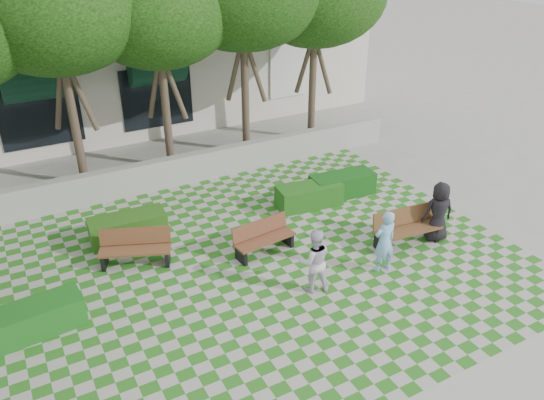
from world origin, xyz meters
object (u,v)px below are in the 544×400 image
hedge_west (36,319)px  hedge_east (342,185)px  bench_west (135,248)px  person_blue (384,242)px  hedge_midright (309,196)px  bench_mid (263,238)px  person_dark (438,212)px  hedge_midleft (128,228)px  bench_east (406,228)px  person_white (314,261)px

hedge_west → hedge_east: bearing=12.8°
bench_west → person_blue: size_ratio=1.12×
bench_west → hedge_midright: 5.17m
bench_mid → hedge_midright: bearing=26.8°
hedge_west → person_dark: 9.51m
hedge_west → bench_mid: bearing=4.2°
bench_mid → hedge_midright: 2.72m
bench_west → person_blue: person_blue is taller
hedge_east → hedge_midleft: size_ratio=1.00×
bench_east → bench_west: size_ratio=1.03×
hedge_east → hedge_midleft: same height
hedge_midright → hedge_east: bearing=5.0°
bench_east → person_white: person_white is taller
person_blue → person_dark: 2.12m
hedge_midleft → person_blue: size_ratio=1.22×
bench_mid → bench_west: 3.05m
bench_east → hedge_west: bearing=179.1°
hedge_west → person_white: bearing=-14.8°
bench_west → person_white: person_white is taller
bench_east → bench_mid: bearing=163.2°
bench_west → bench_east: bearing=1.3°
hedge_east → hedge_midright: size_ratio=1.03×
person_dark → person_white: person_dark is taller
person_blue → person_dark: (2.08, 0.44, 0.01)m
bench_west → hedge_west: bearing=-127.4°
hedge_midleft → person_white: bearing=-53.3°
bench_mid → person_dark: size_ratio=1.01×
bench_east → person_white: bearing=-165.5°
bench_east → hedge_west: size_ratio=0.99×
person_dark → hedge_east: bearing=-61.2°
hedge_midleft → person_dark: bearing=-28.6°
hedge_midright → hedge_west: (-7.54, -1.88, -0.01)m
hedge_east → person_blue: size_ratio=1.23×
person_white → bench_mid: bearing=-62.6°
hedge_east → bench_east: bearing=-93.3°
bench_mid → hedge_west: bench_mid is taller
person_blue → person_white: 1.81m
bench_east → hedge_midright: bench_east is taller
bench_mid → hedge_midleft: bench_mid is taller
hedge_east → person_dark: person_dark is taller
hedge_midright → hedge_west: bearing=-166.0°
bench_west → hedge_west: (-2.40, -1.40, -0.10)m
bench_mid → hedge_east: (3.49, 1.60, -0.06)m
hedge_east → hedge_midright: bearing=-175.0°
bench_west → person_white: (3.14, -2.87, 0.33)m
hedge_midleft → bench_mid: bearing=-38.5°
person_dark → hedge_midleft: bearing=-11.4°
hedge_midright → person_white: (-2.00, -3.35, 0.43)m
bench_east → bench_west: bench_east is taller
hedge_east → hedge_west: bearing=-167.2°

